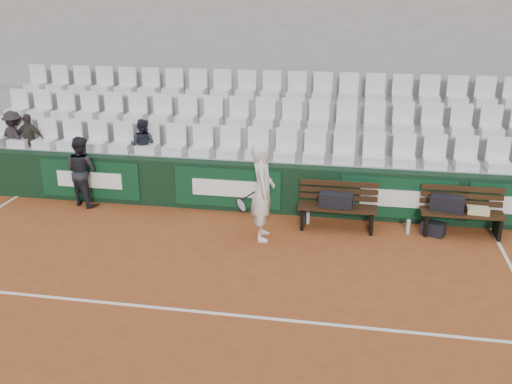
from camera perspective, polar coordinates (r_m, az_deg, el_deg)
name	(u,v)px	position (r m, az deg, el deg)	size (l,w,h in m)	color
ground	(183,310)	(8.49, -7.32, -11.65)	(80.00, 80.00, 0.00)	#984922
court_baseline	(183,310)	(8.48, -7.32, -11.63)	(18.00, 0.06, 0.01)	white
back_barrier	(242,187)	(11.75, -1.43, 0.52)	(18.00, 0.34, 1.00)	black
grandstand_tier_front	(244,177)	(12.35, -1.16, 1.51)	(18.00, 0.95, 1.00)	gray
grandstand_tier_mid	(252,155)	(13.17, -0.36, 3.74)	(18.00, 0.95, 1.45)	gray
grandstand_tier_back	(259,135)	(14.02, 0.34, 5.70)	(18.00, 0.95, 1.90)	gray
grandstand_rear_wall	(264,80)	(14.37, 0.78, 11.15)	(18.00, 0.30, 4.40)	#959593
seat_row_front	(243,143)	(11.95, -1.35, 4.95)	(11.90, 0.44, 0.63)	white
seat_row_mid	(251,112)	(12.75, -0.52, 8.01)	(11.90, 0.44, 0.63)	silver
seat_row_back	(258,85)	(13.58, 0.22, 10.69)	(11.90, 0.44, 0.63)	silver
bench_left	(337,217)	(11.05, 8.11, -2.54)	(1.50, 0.56, 0.45)	#311C0E
bench_right	(461,223)	(11.35, 19.81, -2.97)	(1.50, 0.56, 0.45)	#331F0F
sports_bag_left	(336,200)	(10.90, 8.02, -0.82)	(0.63, 0.27, 0.27)	black
sports_bag_right	(447,203)	(11.20, 18.60, -1.09)	(0.61, 0.28, 0.28)	black
towel	(478,210)	(11.30, 21.31, -1.73)	(0.38, 0.28, 0.11)	#D5C48A
sports_bag_ground	(433,229)	(11.20, 17.32, -3.51)	(0.42, 0.25, 0.25)	black
water_bottle_near	(308,218)	(11.23, 5.20, -2.61)	(0.07, 0.07, 0.24)	silver
water_bottle_far	(408,227)	(11.13, 14.98, -3.37)	(0.08, 0.08, 0.27)	#ACBBC3
tennis_player	(263,192)	(10.30, 0.66, 0.05)	(0.76, 0.72, 1.82)	white
ball_kid	(82,171)	(12.50, -17.00, 2.02)	(0.72, 0.56, 1.49)	black
spectator_a	(12,118)	(13.93, -23.24, 6.79)	(0.79, 0.46, 1.23)	black
spectator_b	(27,120)	(13.74, -21.90, 6.68)	(0.69, 0.29, 1.17)	#322E28
spectator_c	(141,125)	(12.55, -11.39, 6.58)	(0.57, 0.44, 1.17)	black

